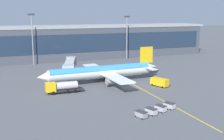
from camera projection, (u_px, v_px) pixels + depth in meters
name	position (u px, v px, depth m)	size (l,w,h in m)	color
ground_plane	(129.00, 87.00, 89.45)	(700.00, 700.00, 0.00)	#515459
apron_lead_in_line	(134.00, 85.00, 92.30)	(0.30, 80.00, 0.01)	yellow
terminal_building	(62.00, 42.00, 142.62)	(153.22, 19.96, 16.41)	#424751
main_airliner	(102.00, 72.00, 94.22)	(41.83, 33.16, 11.11)	white
jet_bridge	(70.00, 65.00, 100.41)	(9.01, 20.28, 6.52)	#B2B7BC
fuel_tanker	(62.00, 87.00, 82.76)	(10.82, 2.80, 3.25)	#232326
lavatory_truck	(159.00, 82.00, 90.59)	(4.20, 6.24, 2.50)	yellow
baggage_cart_0	(141.00, 114.00, 63.43)	(2.30, 3.00, 1.48)	gray
baggage_cart_1	(151.00, 111.00, 65.44)	(2.30, 3.00, 1.48)	#B2B7BC
baggage_cart_2	(161.00, 108.00, 67.45)	(2.30, 3.00, 1.48)	#B2B7BC
baggage_cart_3	(169.00, 105.00, 69.46)	(2.30, 3.00, 1.48)	#B2B7BC
apron_light_mast_0	(32.00, 35.00, 125.13)	(2.80, 0.50, 22.34)	gray
apron_light_mast_1	(127.00, 34.00, 141.55)	(2.80, 0.50, 21.17)	gray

